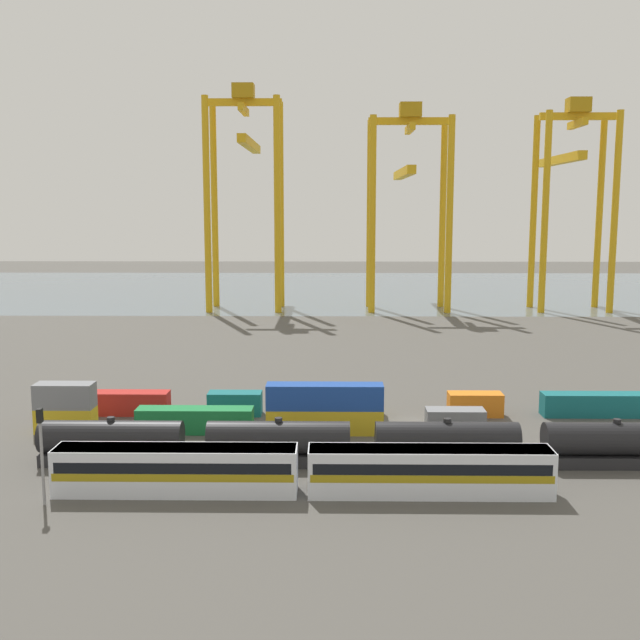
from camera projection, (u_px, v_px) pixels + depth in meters
name	position (u px, v px, depth m)	size (l,w,h in m)	color
ground_plane	(386.00, 352.00, 122.02)	(420.00, 420.00, 0.00)	#4C4944
harbour_water	(362.00, 289.00, 216.91)	(400.00, 110.00, 0.01)	slate
passenger_train	(303.00, 469.00, 61.28)	(40.55, 3.14, 3.90)	silver
freight_tank_row	(363.00, 443.00, 68.22)	(58.74, 2.94, 4.40)	#232326
signal_mast	(41.00, 443.00, 58.54)	(0.36, 0.60, 7.82)	gray
shipping_container_0	(66.00, 420.00, 78.46)	(6.04, 2.44, 2.60)	gold
shipping_container_1	(65.00, 396.00, 78.08)	(6.04, 2.44, 2.60)	slate
shipping_container_2	(195.00, 420.00, 78.28)	(12.10, 2.44, 2.60)	#197538
shipping_container_3	(325.00, 421.00, 78.09)	(12.10, 2.44, 2.60)	gold
shipping_container_4	(325.00, 396.00, 77.71)	(12.10, 2.44, 2.60)	#1C4299
shipping_container_5	(455.00, 421.00, 77.90)	(6.04, 2.44, 2.60)	slate
shipping_container_6	(116.00, 403.00, 85.24)	(12.10, 2.44, 2.60)	#AD211C
shipping_container_7	(235.00, 403.00, 85.05)	(6.04, 2.44, 2.60)	#146066
shipping_container_8	(355.00, 404.00, 84.86)	(6.04, 2.44, 2.60)	gold
shipping_container_9	(475.00, 404.00, 84.67)	(6.04, 2.44, 2.60)	orange
shipping_container_10	(596.00, 405.00, 84.49)	(12.10, 2.44, 2.60)	#146066
gantry_crane_west	(246.00, 175.00, 172.16)	(17.16, 35.54, 50.57)	gold
gantry_crane_central	(408.00, 188.00, 172.47)	(18.62, 36.93, 46.40)	gold
gantry_crane_east	(571.00, 184.00, 171.32)	(16.88, 33.30, 47.40)	gold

